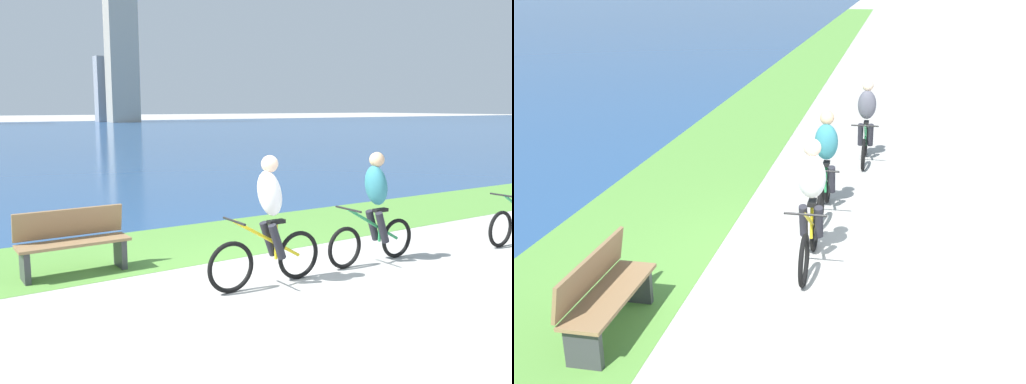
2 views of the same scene
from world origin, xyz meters
TOP-DOWN VIEW (x-y plane):
  - ground_plane at (0.00, 0.00)m, footprint 300.00×300.00m
  - grass_strip_bayside at (0.00, 3.06)m, footprint 120.00×2.60m
  - cyclist_lead at (0.06, 0.45)m, footprint 1.71×0.52m
  - cyclist_trailing at (1.97, 0.47)m, footprint 1.68×0.52m
  - cyclist_distant_rear at (4.94, -0.02)m, footprint 1.65×0.52m
  - bench_near_path at (-1.93, 2.36)m, footprint 1.50×0.47m

SIDE VIEW (x-z plane):
  - ground_plane at x=0.00m, z-range 0.00..0.00m
  - grass_strip_bayside at x=0.00m, z-range 0.00..0.01m
  - bench_near_path at x=-1.93m, z-range 0.00..0.90m
  - cyclist_trailing at x=1.97m, z-range 0.00..1.66m
  - cyclist_distant_rear at x=4.94m, z-range 0.00..1.66m
  - cyclist_lead at x=0.06m, z-range -0.01..1.69m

